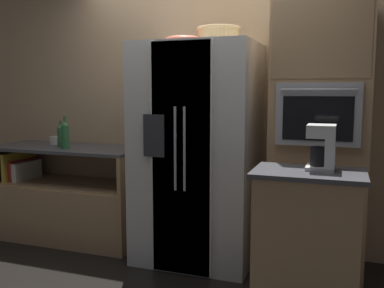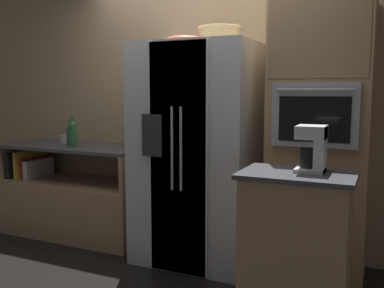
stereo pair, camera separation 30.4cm
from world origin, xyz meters
TOP-DOWN VIEW (x-y plane):
  - ground_plane at (0.00, 0.00)m, footprint 20.00×20.00m
  - wall_back at (0.00, 0.44)m, footprint 12.00×0.06m
  - counter_left at (-1.36, 0.08)m, footprint 1.52×0.65m
  - refrigerator at (0.03, 0.01)m, footprint 0.99×0.82m
  - wall_oven at (1.03, 0.09)m, footprint 0.72×0.69m
  - island_counter at (1.02, -0.72)m, footprint 0.68×0.48m
  - wicker_basket at (0.20, 0.07)m, footprint 0.36×0.36m
  - fruit_bowl at (-0.08, -0.01)m, footprint 0.31×0.31m
  - bottle_tall at (-1.27, -0.04)m, footprint 0.07×0.07m
  - bottle_short at (-1.41, 0.08)m, footprint 0.07×0.07m
  - mug at (-1.56, 0.18)m, footprint 0.13×0.10m
  - coffee_maker at (1.10, -0.66)m, footprint 0.17×0.20m

SIDE VIEW (x-z plane):
  - ground_plane at x=0.00m, z-range 0.00..0.00m
  - counter_left at x=-1.36m, z-range -0.12..0.80m
  - island_counter at x=1.02m, z-range 0.00..0.97m
  - refrigerator at x=0.03m, z-range 0.00..1.86m
  - mug at x=-1.56m, z-range 0.92..1.00m
  - bottle_short at x=-1.41m, z-range 0.90..1.16m
  - bottle_tall at x=-1.27m, z-range 0.90..1.21m
  - wall_oven at x=1.03m, z-range 0.00..2.14m
  - coffee_maker at x=1.10m, z-range 0.98..1.27m
  - wall_back at x=0.00m, z-range 0.00..2.80m
  - fruit_bowl at x=-0.08m, z-range 1.86..1.92m
  - wicker_basket at x=0.20m, z-range 1.86..1.99m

